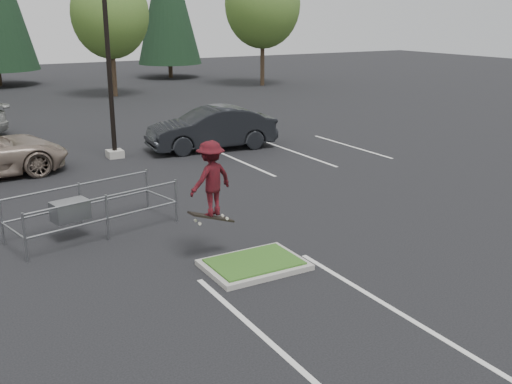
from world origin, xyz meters
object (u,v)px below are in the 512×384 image
decid_d (262,7)px  light_pole (107,39)px  decid_c (110,17)px  cart_corral (76,209)px  skateboarder (210,179)px  car_r_charc (211,128)px

decid_d → light_pole: bearing=-133.7°
decid_c → cart_corral: decid_c is taller
light_pole → skateboarder: (-1.06, -11.00, -2.66)m
decid_c → car_r_charc: size_ratio=1.58×
decid_d → cart_corral: size_ratio=2.13×
light_pole → skateboarder: light_pole is taller
decid_c → light_pole: bearing=-107.1°
light_pole → cart_corral: size_ratio=2.29×
light_pole → decid_c: (5.49, 17.83, 0.69)m
skateboarder → light_pole: bearing=-111.3°
light_pole → car_r_charc: size_ratio=1.91×
cart_corral → decid_d: bearing=39.3°
cart_corral → skateboarder: size_ratio=2.23×
decid_d → car_r_charc: bearing=-125.6°
decid_d → cart_corral: 34.13m
decid_d → car_r_charc: decid_d is taller
cart_corral → car_r_charc: car_r_charc is taller
decid_d → skateboarder: bearing=-122.3°
decid_c → skateboarder: (-6.55, -28.83, -3.35)m
light_pole → decid_c: size_ratio=1.21×
light_pole → decid_d: light_pole is taller
decid_c → cart_corral: 27.80m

